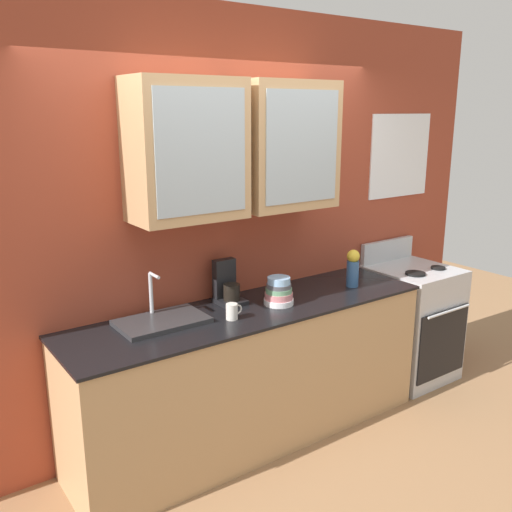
# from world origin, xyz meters

# --- Properties ---
(ground_plane) EXTENTS (10.00, 10.00, 0.00)m
(ground_plane) POSITION_xyz_m (0.00, 0.00, 0.00)
(ground_plane) COLOR #936B47
(back_wall_unit) EXTENTS (4.87, 0.47, 2.84)m
(back_wall_unit) POSITION_xyz_m (0.01, 0.33, 1.54)
(back_wall_unit) COLOR #993D28
(back_wall_unit) RESTS_ON ground_plane
(counter) EXTENTS (2.52, 0.67, 0.94)m
(counter) POSITION_xyz_m (0.00, 0.00, 0.47)
(counter) COLOR tan
(counter) RESTS_ON ground_plane
(stove_range) EXTENTS (0.62, 0.69, 1.12)m
(stove_range) POSITION_xyz_m (1.61, -0.00, 0.48)
(stove_range) COLOR silver
(stove_range) RESTS_ON ground_plane
(sink_faucet) EXTENTS (0.53, 0.33, 0.30)m
(sink_faucet) POSITION_xyz_m (-0.60, 0.09, 0.96)
(sink_faucet) COLOR #2D2D30
(sink_faucet) RESTS_ON counter
(bowl_stack) EXTENTS (0.20, 0.20, 0.19)m
(bowl_stack) POSITION_xyz_m (0.19, -0.04, 1.02)
(bowl_stack) COLOR white
(bowl_stack) RESTS_ON counter
(vase) EXTENTS (0.09, 0.09, 0.27)m
(vase) POSITION_xyz_m (0.86, -0.04, 1.08)
(vase) COLOR #33598C
(vase) RESTS_ON counter
(cup_near_sink) EXTENTS (0.11, 0.07, 0.10)m
(cup_near_sink) POSITION_xyz_m (-0.22, -0.09, 0.99)
(cup_near_sink) COLOR silver
(cup_near_sink) RESTS_ON counter
(coffee_maker) EXTENTS (0.17, 0.20, 0.29)m
(coffee_maker) POSITION_xyz_m (-0.07, 0.19, 1.05)
(coffee_maker) COLOR black
(coffee_maker) RESTS_ON counter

